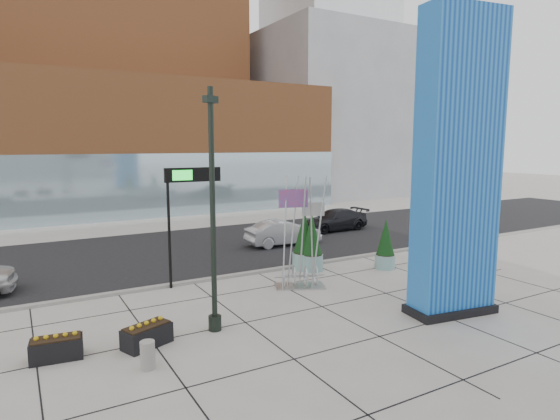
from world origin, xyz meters
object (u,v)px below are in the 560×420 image
blue_pylon (457,171)px  overhead_street_sign (188,185)px  public_art_sculpture (300,258)px  concrete_bollard (148,355)px  car_silver_mid (283,233)px  lamp_post (213,235)px

blue_pylon → overhead_street_sign: 10.01m
blue_pylon → overhead_street_sign: (-6.64, 7.45, -0.72)m
public_art_sculpture → concrete_bollard: 8.18m
concrete_bollard → overhead_street_sign: overhead_street_sign is taller
blue_pylon → car_silver_mid: bearing=96.1°
overhead_street_sign → car_silver_mid: 9.19m
lamp_post → concrete_bollard: size_ratio=10.06×
public_art_sculpture → overhead_street_sign: bearing=171.4°
lamp_post → concrete_bollard: lamp_post is taller
overhead_street_sign → car_silver_mid: overhead_street_sign is taller
lamp_post → car_silver_mid: 12.71m
overhead_street_sign → public_art_sculpture: bearing=-30.0°
blue_pylon → lamp_post: blue_pylon is taller
lamp_post → public_art_sculpture: size_ratio=1.64×
concrete_bollard → car_silver_mid: (10.47, 11.09, 0.35)m
blue_pylon → concrete_bollard: size_ratio=13.68×
overhead_street_sign → car_silver_mid: (7.13, 4.70, -3.40)m
public_art_sculpture → car_silver_mid: (3.36, 7.11, -0.47)m
blue_pylon → car_silver_mid: size_ratio=2.32×
lamp_post → car_silver_mid: lamp_post is taller
concrete_bollard → car_silver_mid: 15.25m
public_art_sculpture → concrete_bollard: public_art_sculpture is taller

